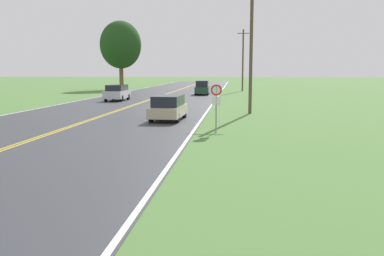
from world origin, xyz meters
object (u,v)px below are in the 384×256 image
car_champagne_van_approaching (168,107)px  car_silver_suv_mid_near (117,92)px  traffic_sign (216,96)px  tree_mid_treeline (121,45)px  car_dark_green_van_mid_far (202,87)px

car_champagne_van_approaching → car_silver_suv_mid_near: size_ratio=1.05×
traffic_sign → car_silver_suv_mid_near: (-11.45, 21.16, -0.99)m
tree_mid_treeline → car_silver_suv_mid_near: tree_mid_treeline is taller
car_champagne_van_approaching → car_silver_suv_mid_near: car_silver_suv_mid_near is taller
tree_mid_treeline → car_champagne_van_approaching: 44.19m
traffic_sign → car_dark_green_van_mid_far: traffic_sign is taller
car_champagne_van_approaching → car_dark_green_van_mid_far: bearing=-177.6°
tree_mid_treeline → car_silver_suv_mid_near: size_ratio=2.78×
car_champagne_van_approaching → car_dark_green_van_mid_far: size_ratio=0.88×
tree_mid_treeline → car_dark_green_van_mid_far: size_ratio=2.32×
tree_mid_treeline → car_champagne_van_approaching: size_ratio=2.64×
car_dark_green_van_mid_far → tree_mid_treeline: bearing=-133.5°
traffic_sign → car_champagne_van_approaching: 6.13m
car_champagne_van_approaching → traffic_sign: bearing=35.3°
car_dark_green_van_mid_far → car_silver_suv_mid_near: bearing=-35.8°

